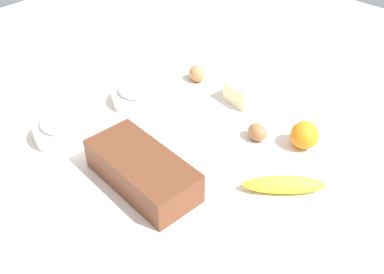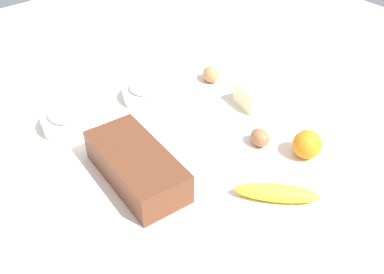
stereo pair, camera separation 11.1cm
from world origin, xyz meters
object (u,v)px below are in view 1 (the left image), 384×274
object	(u,v)px
orange_fruit	(304,135)
butter_block	(242,93)
egg_beside_bowl	(257,132)
flour_bowl	(136,95)
sugar_bowl	(63,128)
loaf_pan	(144,171)
banana	(284,185)
egg_near_butter	(197,74)

from	to	relation	value
orange_fruit	butter_block	size ratio (longest dim) A/B	0.80
butter_block	egg_beside_bowl	distance (m)	0.17
flour_bowl	sugar_bowl	size ratio (longest dim) A/B	0.93
loaf_pan	butter_block	world-z (taller)	loaf_pan
flour_bowl	loaf_pan	bearing A→B (deg)	141.67
egg_beside_bowl	butter_block	bearing A→B (deg)	-38.27
flour_bowl	sugar_bowl	distance (m)	0.24
banana	egg_near_butter	bearing A→B (deg)	-25.31
loaf_pan	egg_beside_bowl	size ratio (longest dim) A/B	5.08
butter_block	egg_beside_bowl	bearing A→B (deg)	141.73
banana	egg_beside_bowl	bearing A→B (deg)	-35.50
banana	egg_near_butter	size ratio (longest dim) A/B	3.11
banana	butter_block	world-z (taller)	butter_block
orange_fruit	egg_beside_bowl	size ratio (longest dim) A/B	1.27
flour_bowl	egg_near_butter	world-z (taller)	flour_bowl
banana	loaf_pan	bearing A→B (deg)	38.80
banana	orange_fruit	xyz separation A→B (m)	(0.05, -0.17, 0.02)
butter_block	sugar_bowl	bearing A→B (deg)	62.02
sugar_bowl	egg_beside_bowl	world-z (taller)	sugar_bowl
sugar_bowl	orange_fruit	bearing A→B (deg)	-140.40
flour_bowl	orange_fruit	size ratio (longest dim) A/B	1.93
loaf_pan	flour_bowl	size ratio (longest dim) A/B	2.07
orange_fruit	egg_beside_bowl	distance (m)	0.12
sugar_bowl	egg_beside_bowl	xyz separation A→B (m)	(-0.38, -0.34, -0.01)
flour_bowl	egg_beside_bowl	xyz separation A→B (m)	(-0.36, -0.10, -0.00)
flour_bowl	egg_beside_bowl	distance (m)	0.37
sugar_bowl	orange_fruit	distance (m)	0.62
flour_bowl	butter_block	xyz separation A→B (m)	(-0.22, -0.21, 0.00)
sugar_bowl	butter_block	bearing A→B (deg)	-117.98
sugar_bowl	orange_fruit	xyz separation A→B (m)	(-0.48, -0.40, 0.00)
flour_bowl	butter_block	distance (m)	0.31
butter_block	banana	bearing A→B (deg)	143.19
orange_fruit	butter_block	bearing A→B (deg)	-12.14
loaf_pan	orange_fruit	xyz separation A→B (m)	(-0.20, -0.37, -0.01)
orange_fruit	egg_near_butter	size ratio (longest dim) A/B	1.18
flour_bowl	banana	size ratio (longest dim) A/B	0.73
egg_near_butter	egg_beside_bowl	xyz separation A→B (m)	(-0.31, 0.11, -0.00)
loaf_pan	banana	distance (m)	0.32
sugar_bowl	egg_beside_bowl	size ratio (longest dim) A/B	2.63
loaf_pan	sugar_bowl	bearing A→B (deg)	9.93
loaf_pan	flour_bowl	xyz separation A→B (m)	(0.27, -0.21, -0.01)
orange_fruit	egg_near_butter	xyz separation A→B (m)	(0.42, -0.05, -0.01)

